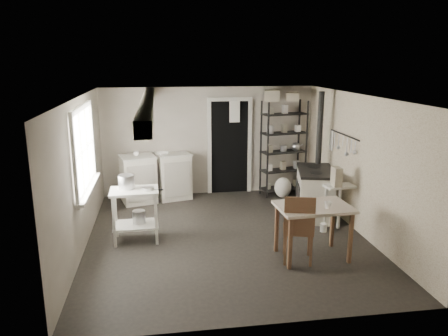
{
  "coord_description": "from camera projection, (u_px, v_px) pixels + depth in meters",
  "views": [
    {
      "loc": [
        -1.05,
        -6.65,
        2.86
      ],
      "look_at": [
        0.0,
        0.3,
        1.1
      ],
      "focal_mm": 35.0,
      "sensor_mm": 36.0,
      "label": 1
    }
  ],
  "objects": [
    {
      "name": "mixing_bowl",
      "position": [
        162.0,
        155.0,
        8.86
      ],
      "size": [
        0.4,
        0.4,
        0.08
      ],
      "primitive_type": "imported",
      "rotation": [
        0.0,
        0.0,
        0.38
      ],
      "color": "white",
      "rests_on": "base_cabinets"
    },
    {
      "name": "wall_right",
      "position": [
        360.0,
        165.0,
        7.27
      ],
      "size": [
        0.02,
        5.0,
        2.3
      ],
      "primitive_type": "cube",
      "color": "#AAA191",
      "rests_on": "ground"
    },
    {
      "name": "stove",
      "position": [
        315.0,
        193.0,
        8.11
      ],
      "size": [
        0.88,
        1.25,
        0.88
      ],
      "primitive_type": null,
      "rotation": [
        0.0,
        0.0,
        -0.25
      ],
      "color": "beige",
      "rests_on": "ground"
    },
    {
      "name": "floor_crock",
      "position": [
        323.0,
        227.0,
        7.42
      ],
      "size": [
        0.13,
        0.13,
        0.14
      ],
      "primitive_type": "cylinder",
      "rotation": [
        0.0,
        0.0,
        0.17
      ],
      "color": "white",
      "rests_on": "ground"
    },
    {
      "name": "doorway",
      "position": [
        230.0,
        148.0,
        9.42
      ],
      "size": [
        0.96,
        0.1,
        2.08
      ],
      "primitive_type": null,
      "color": "silver",
      "rests_on": "ground"
    },
    {
      "name": "saucepan",
      "position": [
        148.0,
        190.0,
        6.87
      ],
      "size": [
        0.22,
        0.22,
        0.11
      ],
      "primitive_type": "cylinder",
      "rotation": [
        0.0,
        0.0,
        0.19
      ],
      "color": "silver",
      "rests_on": "prep_table"
    },
    {
      "name": "utensil_rail",
      "position": [
        343.0,
        135.0,
        7.74
      ],
      "size": [
        0.06,
        1.2,
        0.44
      ],
      "primitive_type": null,
      "color": "silver",
      "rests_on": "wall_right"
    },
    {
      "name": "storage_box_b",
      "position": [
        292.0,
        102.0,
        9.04
      ],
      "size": [
        0.3,
        0.29,
        0.17
      ],
      "primitive_type": "cube",
      "rotation": [
        0.0,
        0.0,
        -0.22
      ],
      "color": "#C0B79A",
      "rests_on": "shelf_rack"
    },
    {
      "name": "ceiling",
      "position": [
        227.0,
        97.0,
        6.67
      ],
      "size": [
        5.0,
        5.0,
        0.0
      ],
      "primitive_type": "plane",
      "rotation": [
        3.14,
        0.0,
        0.0
      ],
      "color": "silver",
      "rests_on": "wall_back"
    },
    {
      "name": "shelf_jar",
      "position": [
        269.0,
        133.0,
        9.14
      ],
      "size": [
        0.1,
        0.1,
        0.17
      ],
      "primitive_type": "imported",
      "rotation": [
        0.0,
        0.0,
        0.26
      ],
      "color": "white",
      "rests_on": "shelf_rack"
    },
    {
      "name": "wallpaper_panel",
      "position": [
        359.0,
        165.0,
        7.27
      ],
      "size": [
        0.01,
        5.0,
        2.3
      ],
      "primitive_type": null,
      "color": "beige",
      "rests_on": "wall_right"
    },
    {
      "name": "stockpot",
      "position": [
        127.0,
        183.0,
        6.92
      ],
      "size": [
        0.27,
        0.27,
        0.28
      ],
      "primitive_type": "cylinder",
      "rotation": [
        0.0,
        0.0,
        0.06
      ],
      "color": "silver",
      "rests_on": "prep_table"
    },
    {
      "name": "work_table",
      "position": [
        312.0,
        233.0,
        6.4
      ],
      "size": [
        1.09,
        0.79,
        0.8
      ],
      "primitive_type": null,
      "rotation": [
        0.0,
        0.0,
        0.05
      ],
      "color": "beige",
      "rests_on": "ground"
    },
    {
      "name": "prep_table",
      "position": [
        136.0,
        217.0,
        6.98
      ],
      "size": [
        0.77,
        0.56,
        0.86
      ],
      "primitive_type": null,
      "rotation": [
        0.0,
        0.0,
        0.03
      ],
      "color": "silver",
      "rests_on": "ground"
    },
    {
      "name": "wall_front",
      "position": [
        264.0,
        228.0,
        4.55
      ],
      "size": [
        4.5,
        0.02,
        2.3
      ],
      "primitive_type": "cube",
      "color": "#AAA191",
      "rests_on": "ground"
    },
    {
      "name": "shelf_rack",
      "position": [
        283.0,
        151.0,
        9.32
      ],
      "size": [
        1.01,
        0.57,
        2.02
      ],
      "primitive_type": null,
      "rotation": [
        0.0,
        0.0,
        0.21
      ],
      "color": "black",
      "rests_on": "ground"
    },
    {
      "name": "oats_box",
      "position": [
        337.0,
        173.0,
        7.29
      ],
      "size": [
        0.13,
        0.22,
        0.32
      ],
      "primitive_type": "cube",
      "rotation": [
        0.0,
        0.0,
        -0.03
      ],
      "color": "#C0B79A",
      "rests_on": "side_ledge"
    },
    {
      "name": "counter_cup",
      "position": [
        136.0,
        156.0,
        8.8
      ],
      "size": [
        0.14,
        0.14,
        0.09
      ],
      "primitive_type": "imported",
      "rotation": [
        0.0,
        0.0,
        0.31
      ],
      "color": "white",
      "rests_on": "base_cabinets"
    },
    {
      "name": "wall_back",
      "position": [
        209.0,
        141.0,
        9.34
      ],
      "size": [
        4.5,
        0.02,
        2.3
      ],
      "primitive_type": "cube",
      "color": "#AAA191",
      "rests_on": "ground"
    },
    {
      "name": "side_ledge",
      "position": [
        338.0,
        205.0,
        7.47
      ],
      "size": [
        0.54,
        0.33,
        0.78
      ],
      "primitive_type": null,
      "rotation": [
        0.0,
        0.0,
        0.11
      ],
      "color": "silver",
      "rests_on": "ground"
    },
    {
      "name": "window",
      "position": [
        83.0,
        150.0,
        6.73
      ],
      "size": [
        0.12,
        1.76,
        1.28
      ],
      "primitive_type": null,
      "color": "silver",
      "rests_on": "wall_left"
    },
    {
      "name": "table_cup",
      "position": [
        327.0,
        208.0,
        6.18
      ],
      "size": [
        0.14,
        0.14,
        0.1
      ],
      "primitive_type": "imported",
      "rotation": [
        0.0,
        0.0,
        0.43
      ],
      "color": "white",
      "rests_on": "work_table"
    },
    {
      "name": "stovepipe",
      "position": [
        320.0,
        128.0,
        8.24
      ],
      "size": [
        0.11,
        0.11,
        1.45
      ],
      "primitive_type": null,
      "rotation": [
        0.0,
        0.0,
        -0.02
      ],
      "color": "black",
      "rests_on": "stove"
    },
    {
      "name": "bucket",
      "position": [
        139.0,
        217.0,
        7.02
      ],
      "size": [
        0.26,
        0.26,
        0.22
      ],
      "primitive_type": "cylinder",
      "rotation": [
        0.0,
        0.0,
        0.32
      ],
      "color": "silver",
      "rests_on": "prep_table"
    },
    {
      "name": "flour_sack",
      "position": [
        283.0,
        186.0,
        9.23
      ],
      "size": [
        0.46,
        0.43,
        0.43
      ],
      "primitive_type": "ellipsoid",
      "rotation": [
        0.0,
        0.0,
        0.43
      ],
      "color": "white",
      "rests_on": "ground"
    },
    {
      "name": "base_cabinets",
      "position": [
        156.0,
        178.0,
        9.04
      ],
      "size": [
        1.58,
        0.97,
        0.96
      ],
      "primitive_type": null,
      "rotation": [
        0.0,
        0.0,
        0.25
      ],
      "color": "beige",
      "rests_on": "ground"
    },
    {
      "name": "storage_box_a",
      "position": [
        272.0,
        101.0,
        9.04
      ],
      "size": [
        0.37,
        0.35,
        0.22
      ],
      "primitive_type": "cube",
      "rotation": [
        0.0,
        0.0,
        -0.25
      ],
      "color": "#C0B79A",
      "rests_on": "shelf_rack"
    },
    {
      "name": "floor",
      "position": [
        227.0,
        237.0,
        7.22
      ],
      "size": [
        5.0,
        5.0,
        0.0
      ],
      "primitive_type": "plane",
      "color": "black",
      "rests_on": "ground"
    },
    {
      "name": "ceiling_beam",
      "position": [
        148.0,
        104.0,
        6.52
      ],
      "size": [
        0.18,
        5.0,
        0.18
      ],
      "primitive_type": null,
      "color": "silver",
      "rests_on": "ceiling"
    },
    {
      "name": "chair",
      "position": [
        298.0,
        229.0,
        6.27
      ],
      "size": [
        0.53,
        0.54,
        1.03
      ],
      "primitive_type": null,
      "rotation": [
        0.0,
        0.0,
        -0.26
      ],
      "color": "brown",
      "rests_on": "ground"
    },
    {
      "name": "wall_left",
      "position": [
        81.0,
        175.0,
        6.62
      ],
      "size": [
        0.02,
        5.0,
        2.3
      ],
      "primitive_type": "cube",
      "color": "#AAA191",
      "rests_on": "ground"
    }
  ]
}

